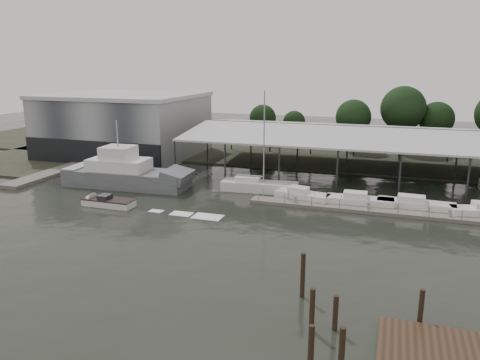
% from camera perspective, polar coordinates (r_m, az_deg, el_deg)
% --- Properties ---
extents(ground, '(200.00, 200.00, 0.00)m').
position_cam_1_polar(ground, '(45.57, -3.35, -5.89)').
color(ground, black).
rests_on(ground, ground).
extents(land_strip_far, '(140.00, 30.00, 0.30)m').
position_cam_1_polar(land_strip_far, '(84.70, 7.21, 3.48)').
color(land_strip_far, '#373B2C').
rests_on(land_strip_far, ground).
extents(land_strip_west, '(20.00, 40.00, 0.30)m').
position_cam_1_polar(land_strip_west, '(90.76, -20.10, 3.44)').
color(land_strip_west, '#373B2C').
rests_on(land_strip_west, ground).
extents(storage_warehouse, '(24.50, 20.50, 10.50)m').
position_cam_1_polar(storage_warehouse, '(83.04, -13.86, 6.60)').
color(storage_warehouse, '#93999C').
rests_on(storage_warehouse, ground).
extents(covered_boat_shed, '(58.24, 24.00, 6.96)m').
position_cam_1_polar(covered_boat_shed, '(68.39, 19.14, 5.41)').
color(covered_boat_shed, silver).
rests_on(covered_boat_shed, ground).
extents(trawler_dock, '(3.00, 18.00, 0.50)m').
position_cam_1_polar(trawler_dock, '(72.37, -21.65, 0.89)').
color(trawler_dock, slate).
rests_on(trawler_dock, ground).
extents(floating_dock, '(28.00, 2.00, 1.40)m').
position_cam_1_polar(floating_dock, '(52.06, 16.48, -3.66)').
color(floating_dock, slate).
rests_on(floating_dock, ground).
extents(grey_trawler, '(16.95, 5.80, 8.84)m').
position_cam_1_polar(grey_trawler, '(62.01, -13.58, 0.68)').
color(grey_trawler, slate).
rests_on(grey_trawler, ground).
extents(white_sailboat, '(9.68, 3.35, 12.59)m').
position_cam_1_polar(white_sailboat, '(58.25, 2.26, -0.74)').
color(white_sailboat, white).
rests_on(white_sailboat, ground).
extents(speedboat_underway, '(17.58, 2.50, 2.00)m').
position_cam_1_polar(speedboat_underway, '(54.60, -16.19, -2.60)').
color(speedboat_underway, white).
rests_on(speedboat_underway, ground).
extents(moored_cruiser_0, '(6.59, 3.51, 1.70)m').
position_cam_1_polar(moored_cruiser_0, '(54.54, 7.56, -1.93)').
color(moored_cruiser_0, white).
rests_on(moored_cruiser_0, ground).
extents(moored_cruiser_1, '(7.39, 2.41, 1.70)m').
position_cam_1_polar(moored_cruiser_1, '(53.68, 14.30, -2.52)').
color(moored_cruiser_1, white).
rests_on(moored_cruiser_1, ground).
extents(moored_cruiser_2, '(8.16, 2.61, 1.70)m').
position_cam_1_polar(moored_cruiser_2, '(54.01, 20.56, -2.89)').
color(moored_cruiser_2, white).
rests_on(moored_cruiser_2, ground).
extents(mooring_pilings, '(7.85, 8.71, 3.81)m').
position_cam_1_polar(mooring_pilings, '(28.93, 11.44, -16.31)').
color(mooring_pilings, '#302318').
rests_on(mooring_pilings, ground).
extents(horizon_tree_line, '(67.63, 10.14, 11.67)m').
position_cam_1_polar(horizon_tree_line, '(87.94, 23.37, 6.98)').
color(horizon_tree_line, '#301E15').
rests_on(horizon_tree_line, ground).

